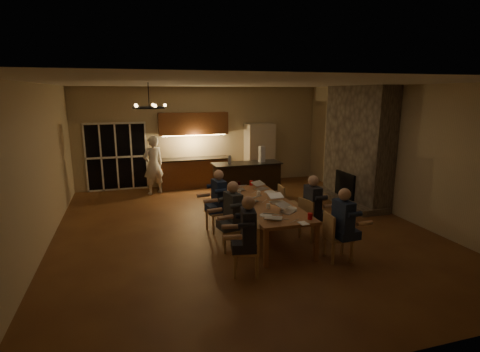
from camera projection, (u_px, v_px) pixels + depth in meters
name	position (u px, v px, depth m)	size (l,w,h in m)	color
floor	(242.00, 229.00, 8.45)	(9.00, 9.00, 0.00)	brown
back_wall	(201.00, 136.00, 12.32)	(8.00, 0.04, 3.20)	tan
left_wall	(36.00, 170.00, 6.96)	(0.04, 9.00, 3.20)	tan
right_wall	(397.00, 151.00, 9.23)	(0.04, 9.00, 3.20)	tan
ceiling	(242.00, 83.00, 7.74)	(8.00, 9.00, 0.04)	white
french_doors	(117.00, 157.00, 11.63)	(1.86, 0.08, 2.10)	black
fireplace	(358.00, 145.00, 10.26)	(0.58, 2.50, 3.20)	#706558
kitchenette	(194.00, 150.00, 12.02)	(2.24, 0.68, 2.40)	brown
refrigerator	(259.00, 153.00, 12.64)	(0.90, 0.68, 2.00)	beige
dining_table	(264.00, 219.00, 8.01)	(1.10, 2.98, 0.75)	#A26841
bar_island	(247.00, 181.00, 10.65)	(1.94, 0.68, 1.08)	black
chair_left_near	(246.00, 249.00, 6.29)	(0.44, 0.44, 0.89)	tan
chair_left_mid	(233.00, 228.00, 7.26)	(0.44, 0.44, 0.89)	tan
chair_left_far	(217.00, 211.00, 8.27)	(0.44, 0.44, 0.89)	tan
chair_right_near	(338.00, 237.00, 6.83)	(0.44, 0.44, 0.89)	tan
chair_right_mid	(313.00, 218.00, 7.82)	(0.44, 0.44, 0.89)	tan
chair_right_far	(289.00, 204.00, 8.86)	(0.44, 0.44, 0.89)	tan
person_left_near	(248.00, 236.00, 6.20)	(0.60, 0.60, 1.38)	#23242D
person_right_near	(343.00, 226.00, 6.69)	(0.60, 0.60, 1.38)	#1F2C4E
person_left_mid	(233.00, 216.00, 7.21)	(0.60, 0.60, 1.38)	#373C41
person_right_mid	(312.00, 208.00, 7.71)	(0.60, 0.60, 1.38)	#23242D
person_left_far	(219.00, 200.00, 8.25)	(0.60, 0.60, 1.38)	#1F2C4E
standing_person	(153.00, 165.00, 11.23)	(0.64, 0.42, 1.77)	white
chandelier	(149.00, 108.00, 6.80)	(0.60, 0.60, 0.03)	black
laptop_a	(273.00, 213.00, 6.87)	(0.32, 0.28, 0.23)	silver
laptop_b	(288.00, 207.00, 7.23)	(0.32, 0.28, 0.23)	silver
laptop_c	(250.00, 197.00, 7.90)	(0.32, 0.28, 0.23)	silver
laptop_d	(278.00, 197.00, 7.87)	(0.32, 0.28, 0.23)	silver
laptop_e	(238.00, 185.00, 8.89)	(0.32, 0.28, 0.23)	silver
laptop_f	(261.00, 184.00, 8.96)	(0.32, 0.28, 0.23)	silver
mug_front	(268.00, 206.00, 7.48)	(0.07, 0.07, 0.10)	white
mug_mid	(259.00, 193.00, 8.42)	(0.09, 0.09, 0.10)	white
mug_back	(239.00, 192.00, 8.51)	(0.07, 0.07, 0.10)	white
redcup_near	(310.00, 216.00, 6.83)	(0.09, 0.09, 0.12)	red
redcup_mid	(238.00, 197.00, 8.10)	(0.08, 0.08, 0.12)	red
redcup_far	(251.00, 183.00, 9.33)	(0.08, 0.08, 0.12)	red
can_silver	(282.00, 208.00, 7.31)	(0.07, 0.07, 0.12)	#B2B2B7
can_cola	(239.00, 184.00, 9.25)	(0.07, 0.07, 0.12)	#3F0F0C
can_right	(277.00, 194.00, 8.36)	(0.07, 0.07, 0.12)	#B2B2B7
plate_near	(291.00, 208.00, 7.46)	(0.24, 0.24, 0.02)	white
plate_left	(266.00, 215.00, 7.04)	(0.23, 0.23, 0.02)	white
plate_far	(270.00, 192.00, 8.68)	(0.26, 0.26, 0.02)	white
notepad	(303.00, 223.00, 6.62)	(0.15, 0.21, 0.01)	white
bar_bottle	(230.00, 160.00, 10.33)	(0.09, 0.09, 0.24)	#99999E
bar_blender	(262.00, 154.00, 10.61)	(0.15, 0.15, 0.46)	silver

